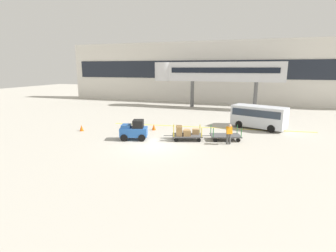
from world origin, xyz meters
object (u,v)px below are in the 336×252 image
shuttle_van (259,115)px  safety_cone_far (82,128)px  baggage_cart_lead (186,133)px  baggage_cart_middle (225,136)px  baggage_handler (229,133)px  safety_cone_near (154,127)px  baggage_tug (134,130)px

shuttle_van → safety_cone_far: 16.29m
baggage_cart_lead → shuttle_van: (5.39, 6.06, 0.69)m
baggage_cart_middle → baggage_cart_lead: bearing=-162.7°
baggage_cart_lead → safety_cone_far: (-9.64, -0.12, -0.27)m
shuttle_van → baggage_handler: bearing=-108.0°
baggage_handler → shuttle_van: (2.05, 6.30, 0.37)m
safety_cone_far → safety_cone_near: bearing=21.9°
baggage_handler → baggage_tug: bearing=-171.9°
safety_cone_near → safety_cone_far: 6.49m
baggage_cart_lead → baggage_cart_middle: size_ratio=1.00×
shuttle_van → safety_cone_far: bearing=-157.7°
baggage_cart_middle → shuttle_van: size_ratio=0.60×
baggage_tug → baggage_cart_middle: (6.82, 2.18, -0.41)m
baggage_handler → safety_cone_far: 13.01m
baggage_handler → shuttle_van: bearing=72.0°
safety_cone_far → shuttle_van: bearing=22.3°
baggage_tug → baggage_handler: (7.20, 1.02, 0.11)m
baggage_cart_lead → baggage_cart_middle: baggage_cart_lead is taller
shuttle_van → safety_cone_near: (-9.01, -3.77, -0.96)m
baggage_tug → shuttle_van: bearing=38.4°
baggage_cart_lead → baggage_handler: size_ratio=1.97×
shuttle_van → safety_cone_near: shuttle_van is taller
safety_cone_near → safety_cone_far: size_ratio=1.00×
safety_cone_near → baggage_cart_lead: bearing=-32.4°
baggage_handler → baggage_cart_middle: bearing=108.3°
baggage_tug → baggage_handler: bearing=8.1°
baggage_cart_middle → safety_cone_far: baggage_cart_middle is taller
shuttle_van → baggage_cart_lead: bearing=-131.7°
baggage_cart_lead → safety_cone_near: bearing=147.6°
baggage_cart_middle → safety_cone_far: 12.65m
baggage_cart_middle → safety_cone_far: size_ratio=5.60×
shuttle_van → safety_cone_far: size_ratio=9.38×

